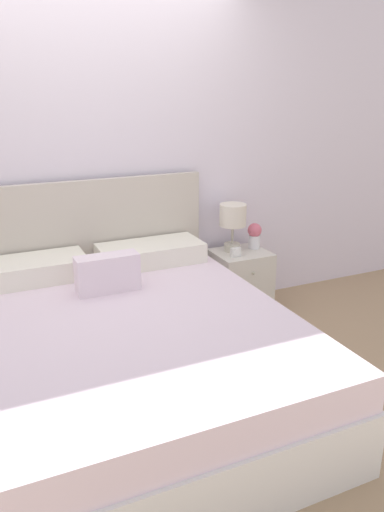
{
  "coord_description": "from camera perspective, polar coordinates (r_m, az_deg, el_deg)",
  "views": [
    {
      "loc": [
        -0.72,
        -3.51,
        1.78
      ],
      "look_at": [
        0.61,
        -0.59,
        0.69
      ],
      "focal_mm": 35.0,
      "sensor_mm": 36.0,
      "label": 1
    }
  ],
  "objects": [
    {
      "name": "bed",
      "position": [
        3.01,
        -7.48,
        -10.74
      ],
      "size": [
        1.82,
        2.13,
        1.16
      ],
      "color": "white",
      "rests_on": "ground_plane"
    },
    {
      "name": "wall_back",
      "position": [
        3.68,
        -13.17,
        10.85
      ],
      "size": [
        8.0,
        0.06,
        2.6
      ],
      "color": "white",
      "rests_on": "ground_plane"
    },
    {
      "name": "table_lamp",
      "position": [
        3.97,
        4.68,
        4.25
      ],
      "size": [
        0.21,
        0.21,
        0.38
      ],
      "color": "beige",
      "rests_on": "nightstand"
    },
    {
      "name": "alarm_clock",
      "position": [
        3.9,
        5.02,
        0.43
      ],
      "size": [
        0.08,
        0.04,
        0.07
      ],
      "color": "white",
      "rests_on": "nightstand"
    },
    {
      "name": "nightstand",
      "position": [
        4.12,
        5.52,
        -2.95
      ],
      "size": [
        0.44,
        0.4,
        0.52
      ],
      "color": "silver",
      "rests_on": "ground_plane"
    },
    {
      "name": "ground_plane",
      "position": [
        4.0,
        -11.57,
        -8.01
      ],
      "size": [
        12.0,
        12.0,
        0.0
      ],
      "primitive_type": "plane",
      "color": "tan"
    },
    {
      "name": "flower_vase",
      "position": [
        4.1,
        7.17,
        2.44
      ],
      "size": [
        0.11,
        0.11,
        0.21
      ],
      "color": "white",
      "rests_on": "nightstand"
    }
  ]
}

